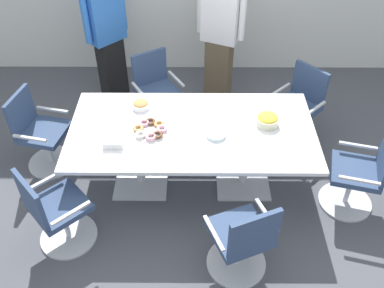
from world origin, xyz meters
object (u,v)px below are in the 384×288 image
person_standing_0 (107,34)px  donut_platter (150,130)px  person_standing_1 (220,34)px  plate_stack (216,135)px  conference_table (192,138)px  snack_bowl_cookies (141,105)px  office_chair_1 (157,94)px  office_chair_0 (297,109)px  snack_bowl_chips_yellow (267,120)px  office_chair_4 (242,241)px  office_chair_5 (360,176)px  office_chair_2 (41,135)px  napkin_pile (114,141)px  office_chair_3 (55,213)px

person_standing_0 → donut_platter: 1.82m
person_standing_1 → donut_platter: (-0.74, -1.63, -0.16)m
person_standing_1 → plate_stack: size_ratio=9.54×
conference_table → snack_bowl_cookies: bearing=147.8°
office_chair_1 → person_standing_0: bearing=-73.6°
conference_table → office_chair_0: (1.22, 0.77, -0.22)m
person_standing_1 → person_standing_0: bearing=21.1°
snack_bowl_chips_yellow → office_chair_4: bearing=-105.2°
office_chair_0 → office_chair_4: bearing=113.3°
office_chair_5 → person_standing_1: person_standing_1 is taller
office_chair_2 → donut_platter: 1.33m
conference_table → plate_stack: 0.29m
office_chair_1 → plate_stack: (0.66, -1.17, 0.36)m
office_chair_4 → plate_stack: (-0.20, 0.96, 0.36)m
office_chair_2 → person_standing_0: size_ratio=0.53×
napkin_pile → office_chair_0: bearing=26.9°
conference_table → office_chair_5: bearing=-10.3°
office_chair_1 → snack_bowl_cookies: 0.83m
office_chair_5 → snack_bowl_chips_yellow: 1.06m
office_chair_0 → office_chair_1: size_ratio=1.00×
office_chair_0 → person_standing_0: size_ratio=0.53×
office_chair_2 → office_chair_5: same height
office_chair_2 → office_chair_0: bearing=112.3°
office_chair_5 → donut_platter: office_chair_5 is taller
office_chair_3 → office_chair_5: (2.86, 0.47, 0.00)m
office_chair_1 → napkin_pile: office_chair_1 is taller
office_chair_1 → office_chair_0: bearing=139.4°
office_chair_0 → plate_stack: (-0.99, -0.88, 0.36)m
office_chair_0 → office_chair_4: same height
person_standing_1 → napkin_pile: (-1.07, -1.81, -0.15)m
conference_table → office_chair_5: office_chair_5 is taller
office_chair_1 → office_chair_3: (-0.79, -1.83, 0.00)m
snack_bowl_chips_yellow → plate_stack: 0.54m
conference_table → napkin_pile: (-0.73, -0.22, 0.16)m
office_chair_5 → person_standing_0: (-2.70, 1.94, 0.49)m
office_chair_3 → snack_bowl_chips_yellow: bearing=71.0°
person_standing_0 → person_standing_1: person_standing_1 is taller
office_chair_1 → office_chair_4: (0.86, -2.13, 0.00)m
person_standing_1 → snack_bowl_chips_yellow: (0.40, -1.52, -0.13)m
conference_table → person_standing_1: size_ratio=1.34×
person_standing_0 → napkin_pile: bearing=55.4°
office_chair_1 → plate_stack: bearing=89.0°
conference_table → office_chair_2: 1.68m
office_chair_3 → snack_bowl_chips_yellow: (1.96, 0.85, 0.40)m
office_chair_2 → donut_platter: bearing=87.7°
office_chair_1 → office_chair_5: (2.08, -1.36, 0.00)m
office_chair_1 → napkin_pile: 1.37m
office_chair_1 → person_standing_0: size_ratio=0.53×
plate_stack → donut_platter: bearing=174.0°
office_chair_1 → plate_stack: office_chair_1 is taller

